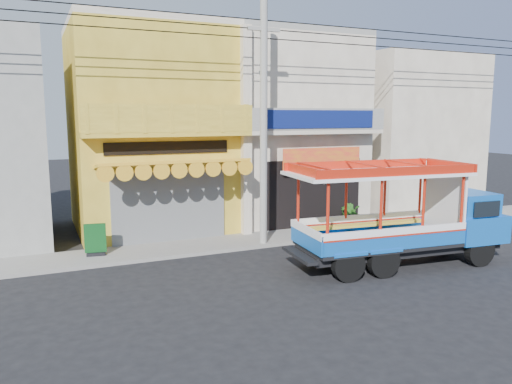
% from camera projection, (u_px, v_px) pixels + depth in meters
% --- Properties ---
extents(ground, '(90.00, 90.00, 0.00)m').
position_uv_depth(ground, '(337.00, 267.00, 15.56)').
color(ground, black).
rests_on(ground, ground).
extents(sidewalk, '(30.00, 2.00, 0.12)m').
position_uv_depth(sidewalk, '(279.00, 237.00, 19.15)').
color(sidewalk, slate).
rests_on(sidewalk, ground).
extents(shophouse_left, '(6.00, 7.50, 8.24)m').
position_uv_depth(shophouse_left, '(150.00, 130.00, 20.49)').
color(shophouse_left, '#B18F27').
rests_on(shophouse_left, ground).
extents(shophouse_right, '(6.00, 6.75, 8.24)m').
position_uv_depth(shophouse_right, '(280.00, 128.00, 22.92)').
color(shophouse_right, '#B1A491').
rests_on(shophouse_right, ground).
extents(party_pilaster, '(0.35, 0.30, 8.00)m').
position_uv_depth(party_pilaster, '(246.00, 134.00, 18.92)').
color(party_pilaster, '#B1A491').
rests_on(party_pilaster, ground).
extents(filler_building_right, '(6.00, 6.00, 7.60)m').
position_uv_depth(filler_building_right, '(400.00, 133.00, 25.84)').
color(filler_building_right, '#B1A491').
rests_on(filler_building_right, ground).
extents(utility_pole, '(28.00, 0.26, 9.00)m').
position_uv_depth(utility_pole, '(267.00, 106.00, 17.42)').
color(utility_pole, gray).
rests_on(utility_pole, ground).
extents(songthaew_truck, '(7.16, 2.90, 3.26)m').
position_uv_depth(songthaew_truck, '(413.00, 215.00, 15.75)').
color(songthaew_truck, black).
rests_on(songthaew_truck, ground).
extents(green_sign, '(0.70, 0.41, 1.06)m').
position_uv_depth(green_sign, '(95.00, 242.00, 16.42)').
color(green_sign, black).
rests_on(green_sign, sidewalk).
extents(potted_plant_a, '(1.07, 1.10, 0.93)m').
position_uv_depth(potted_plant_a, '(351.00, 218.00, 20.24)').
color(potted_plant_a, '#265F1B').
rests_on(potted_plant_a, sidewalk).
extents(potted_plant_b, '(0.67, 0.62, 0.97)m').
position_uv_depth(potted_plant_b, '(352.00, 215.00, 20.66)').
color(potted_plant_b, '#265F1B').
rests_on(potted_plant_b, sidewalk).
extents(potted_plant_c, '(0.55, 0.55, 0.94)m').
position_uv_depth(potted_plant_c, '(346.00, 214.00, 20.87)').
color(potted_plant_c, '#265F1B').
rests_on(potted_plant_c, sidewalk).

